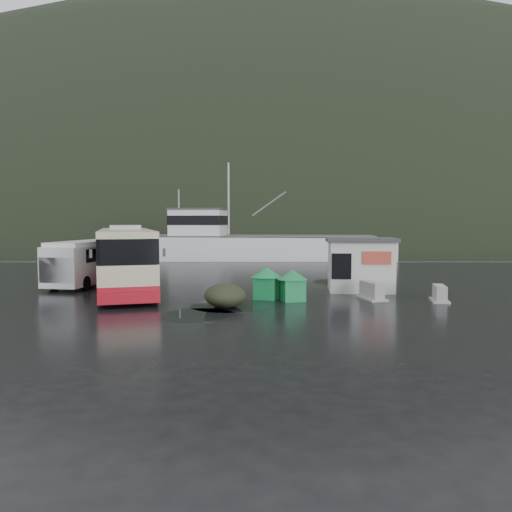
{
  "coord_description": "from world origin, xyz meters",
  "views": [
    {
      "loc": [
        2.94,
        -24.61,
        3.67
      ],
      "look_at": [
        2.93,
        3.61,
        1.7
      ],
      "focal_mm": 35.0,
      "sensor_mm": 36.0,
      "label": 1
    }
  ],
  "objects_px": {
    "dome_tent": "(225,307)",
    "jersey_barrier_a": "(372,299)",
    "ticket_kiosk": "(360,291)",
    "white_van": "(87,286)",
    "waste_bin_left": "(292,301)",
    "coach_bus": "(126,289)",
    "waste_bin_right": "(267,299)",
    "jersey_barrier_b": "(439,301)",
    "fishing_trawler": "(259,255)"
  },
  "relations": [
    {
      "from": "waste_bin_left",
      "to": "jersey_barrier_a",
      "type": "height_order",
      "value": "waste_bin_left"
    },
    {
      "from": "coach_bus",
      "to": "jersey_barrier_b",
      "type": "bearing_deg",
      "value": -30.23
    },
    {
      "from": "coach_bus",
      "to": "fishing_trawler",
      "type": "height_order",
      "value": "fishing_trawler"
    },
    {
      "from": "dome_tent",
      "to": "ticket_kiosk",
      "type": "height_order",
      "value": "ticket_kiosk"
    },
    {
      "from": "jersey_barrier_b",
      "to": "fishing_trawler",
      "type": "bearing_deg",
      "value": 104.55
    },
    {
      "from": "dome_tent",
      "to": "fishing_trawler",
      "type": "relative_size",
      "value": 0.09
    },
    {
      "from": "white_van",
      "to": "dome_tent",
      "type": "distance_m",
      "value": 10.99
    },
    {
      "from": "dome_tent",
      "to": "jersey_barrier_b",
      "type": "bearing_deg",
      "value": 8.62
    },
    {
      "from": "fishing_trawler",
      "to": "jersey_barrier_a",
      "type": "bearing_deg",
      "value": -73.74
    },
    {
      "from": "jersey_barrier_a",
      "to": "jersey_barrier_b",
      "type": "height_order",
      "value": "jersey_barrier_a"
    },
    {
      "from": "ticket_kiosk",
      "to": "waste_bin_right",
      "type": "bearing_deg",
      "value": -146.79
    },
    {
      "from": "dome_tent",
      "to": "jersey_barrier_b",
      "type": "relative_size",
      "value": 1.69
    },
    {
      "from": "white_van",
      "to": "ticket_kiosk",
      "type": "height_order",
      "value": "ticket_kiosk"
    },
    {
      "from": "ticket_kiosk",
      "to": "fishing_trawler",
      "type": "xyz_separation_m",
      "value": [
        -5.18,
        27.87,
        0.0
      ]
    },
    {
      "from": "waste_bin_left",
      "to": "waste_bin_right",
      "type": "xyz_separation_m",
      "value": [
        -1.16,
        0.56,
        0.0
      ]
    },
    {
      "from": "ticket_kiosk",
      "to": "dome_tent",
      "type": "bearing_deg",
      "value": -139.15
    },
    {
      "from": "dome_tent",
      "to": "white_van",
      "type": "bearing_deg",
      "value": 139.6
    },
    {
      "from": "coach_bus",
      "to": "jersey_barrier_a",
      "type": "distance_m",
      "value": 12.89
    },
    {
      "from": "dome_tent",
      "to": "jersey_barrier_a",
      "type": "relative_size",
      "value": 1.52
    },
    {
      "from": "white_van",
      "to": "fishing_trawler",
      "type": "distance_m",
      "value": 27.5
    },
    {
      "from": "coach_bus",
      "to": "ticket_kiosk",
      "type": "distance_m",
      "value": 12.49
    },
    {
      "from": "jersey_barrier_a",
      "to": "ticket_kiosk",
      "type": "bearing_deg",
      "value": 89.05
    },
    {
      "from": "jersey_barrier_b",
      "to": "fishing_trawler",
      "type": "height_order",
      "value": "fishing_trawler"
    },
    {
      "from": "coach_bus",
      "to": "waste_bin_left",
      "type": "relative_size",
      "value": 8.54
    },
    {
      "from": "white_van",
      "to": "waste_bin_right",
      "type": "bearing_deg",
      "value": -15.53
    },
    {
      "from": "waste_bin_right",
      "to": "fishing_trawler",
      "type": "distance_m",
      "value": 30.5
    },
    {
      "from": "white_van",
      "to": "jersey_barrier_a",
      "type": "relative_size",
      "value": 3.73
    },
    {
      "from": "white_van",
      "to": "waste_bin_left",
      "type": "height_order",
      "value": "white_van"
    },
    {
      "from": "jersey_barrier_a",
      "to": "waste_bin_left",
      "type": "bearing_deg",
      "value": -174.06
    },
    {
      "from": "waste_bin_left",
      "to": "jersey_barrier_a",
      "type": "relative_size",
      "value": 0.87
    },
    {
      "from": "waste_bin_right",
      "to": "jersey_barrier_b",
      "type": "relative_size",
      "value": 1.02
    },
    {
      "from": "coach_bus",
      "to": "waste_bin_right",
      "type": "bearing_deg",
      "value": -39.01
    },
    {
      "from": "fishing_trawler",
      "to": "dome_tent",
      "type": "bearing_deg",
      "value": -86.1
    },
    {
      "from": "jersey_barrier_b",
      "to": "dome_tent",
      "type": "bearing_deg",
      "value": -171.38
    },
    {
      "from": "coach_bus",
      "to": "dome_tent",
      "type": "distance_m",
      "value": 7.88
    },
    {
      "from": "jersey_barrier_b",
      "to": "coach_bus",
      "type": "bearing_deg",
      "value": 165.46
    },
    {
      "from": "waste_bin_right",
      "to": "jersey_barrier_b",
      "type": "height_order",
      "value": "waste_bin_right"
    },
    {
      "from": "waste_bin_left",
      "to": "dome_tent",
      "type": "xyz_separation_m",
      "value": [
        -3.0,
        -1.67,
        0.0
      ]
    },
    {
      "from": "white_van",
      "to": "fishing_trawler",
      "type": "relative_size",
      "value": 0.21
    },
    {
      "from": "dome_tent",
      "to": "jersey_barrier_a",
      "type": "distance_m",
      "value": 7.07
    },
    {
      "from": "waste_bin_right",
      "to": "jersey_barrier_a",
      "type": "height_order",
      "value": "waste_bin_right"
    },
    {
      "from": "waste_bin_left",
      "to": "ticket_kiosk",
      "type": "xyz_separation_m",
      "value": [
        3.81,
        3.19,
        0.0
      ]
    },
    {
      "from": "white_van",
      "to": "waste_bin_left",
      "type": "bearing_deg",
      "value": -15.55
    },
    {
      "from": "fishing_trawler",
      "to": "ticket_kiosk",
      "type": "bearing_deg",
      "value": -72.71
    },
    {
      "from": "waste_bin_left",
      "to": "jersey_barrier_b",
      "type": "height_order",
      "value": "waste_bin_left"
    },
    {
      "from": "waste_bin_right",
      "to": "waste_bin_left",
      "type": "bearing_deg",
      "value": -25.79
    },
    {
      "from": "coach_bus",
      "to": "waste_bin_left",
      "type": "height_order",
      "value": "coach_bus"
    },
    {
      "from": "waste_bin_left",
      "to": "jersey_barrier_b",
      "type": "xyz_separation_m",
      "value": [
        6.74,
        -0.2,
        0.0
      ]
    },
    {
      "from": "ticket_kiosk",
      "to": "fishing_trawler",
      "type": "relative_size",
      "value": 0.12
    },
    {
      "from": "ticket_kiosk",
      "to": "jersey_barrier_a",
      "type": "xyz_separation_m",
      "value": [
        -0.05,
        -2.8,
        0.0
      ]
    }
  ]
}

